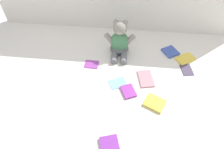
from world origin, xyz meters
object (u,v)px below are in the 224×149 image
Objects in this scene: book_case_2 at (185,59)px; teddy_bear at (120,41)px; book_case_3 at (118,83)px; book_case_6 at (170,52)px; book_case_1 at (110,149)px; book_case_0 at (92,64)px; book_case_8 at (128,91)px; book_case_7 at (155,103)px; book_case_4 at (146,79)px; book_case_5 at (187,70)px.

teddy_bear is at bearing 50.45° from book_case_2.
book_case_6 reaches higher than book_case_3.
book_case_2 is (0.46, -0.03, -0.09)m from teddy_bear.
teddy_bear is at bearing -105.95° from book_case_1.
book_case_2 reaches higher than book_case_0.
book_case_0 is 0.33m from book_case_8.
book_case_3 is at bearing -107.18° from book_case_1.
book_case_7 is (0.24, -0.42, -0.09)m from teddy_bear.
book_case_8 is at bearing -88.65° from book_case_7.
book_case_3 is (0.00, 0.42, -0.01)m from book_case_1.
book_case_7 is (0.05, -0.18, 0.00)m from book_case_4.
book_case_0 is 0.63m from book_case_5.
book_case_2 is 0.10m from book_case_5.
book_case_0 is at bearing 117.39° from book_case_8.
book_case_6 is at bearing -73.79° from book_case_3.
book_case_1 reaches higher than book_case_0.
book_case_1 reaches higher than book_case_2.
book_case_1 is at bearing -137.67° from book_case_5.
teddy_bear is at bearing 116.33° from book_case_4.
book_case_1 is 1.38× the size of book_case_6.
book_case_0 is 0.37m from book_case_4.
book_case_3 is at bearing -170.71° from book_case_5.
book_case_8 is at bearing -144.88° from book_case_4.
book_case_0 is 0.73× the size of book_case_2.
book_case_6 is at bearing -170.14° from book_case_7.
book_case_0 is 0.56m from book_case_6.
book_case_3 is 0.47m from book_case_5.
book_case_8 is at bearing 94.52° from book_case_2.
book_case_4 is at bearing -139.53° from book_case_7.
book_case_3 is at bearing -125.34° from book_case_0.
book_case_1 is 0.99× the size of book_case_4.
book_case_3 is (0.19, -0.14, -0.00)m from book_case_0.
book_case_8 reaches higher than book_case_3.
book_case_1 reaches higher than book_case_8.
book_case_7 is at bearing 132.66° from book_case_6.
book_case_7 is at bearing -61.89° from teddy_bear.
book_case_3 is at bearing -95.04° from book_case_7.
book_case_1 is 0.81m from book_case_2.
teddy_bear is 2.62× the size of book_case_6.
book_case_6 is at bearing 110.05° from book_case_5.
teddy_bear is at bearing 63.00° from book_case_6.
book_case_3 is at bearing 113.58° from book_case_8.
book_case_5 is (0.44, 0.58, -0.00)m from book_case_1.
book_case_2 is at bearing 25.04° from book_case_4.
book_case_2 is at bearing -5.15° from teddy_bear.
teddy_bear reaches higher than book_case_4.
book_case_4 is 1.43× the size of book_case_8.
teddy_bear is 0.32m from book_case_4.
teddy_bear is at bearing 153.73° from book_case_5.
book_case_6 is (0.54, 0.17, 0.00)m from book_case_0.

